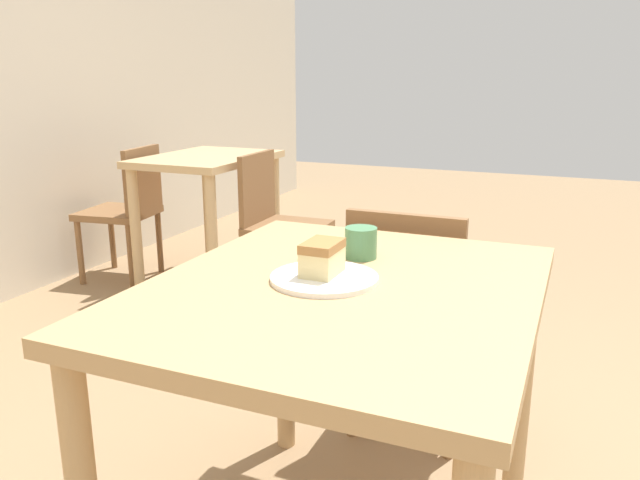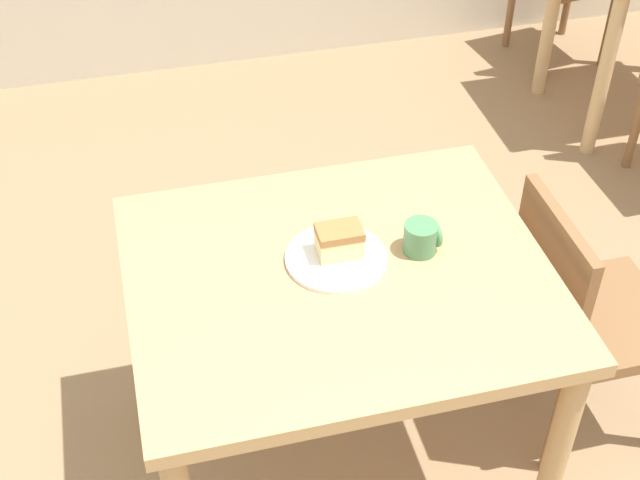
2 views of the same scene
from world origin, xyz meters
name	(u,v)px [view 1 (image 1 of 2)]	position (x,y,z in m)	size (l,w,h in m)	color
dining_table_near	(342,330)	(0.08, 0.58, 0.66)	(1.00, 0.84, 0.77)	tan
dining_table_far	(208,182)	(1.90, 2.12, 0.62)	(0.83, 0.60, 0.77)	tan
chair_near_window	(411,312)	(0.77, 0.59, 0.45)	(0.40, 0.40, 0.81)	brown
chair_far_corner	(278,220)	(1.81, 1.62, 0.45)	(0.41, 0.41, 0.81)	brown
chair_far_opposite	(127,207)	(1.77, 2.61, 0.45)	(0.45, 0.45, 0.81)	brown
plate	(324,278)	(0.08, 0.62, 0.78)	(0.25, 0.25, 0.01)	white
cake_slice	(322,258)	(0.09, 0.63, 0.82)	(0.11, 0.08, 0.08)	beige
coffee_mug	(361,242)	(0.29, 0.61, 0.81)	(0.09, 0.08, 0.08)	#4C8456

